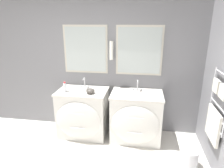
{
  "coord_description": "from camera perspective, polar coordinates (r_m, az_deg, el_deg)",
  "views": [
    {
      "loc": [
        1.1,
        -1.48,
        2.07
      ],
      "look_at": [
        0.64,
        1.45,
        1.11
      ],
      "focal_mm": 32.0,
      "sensor_mm": 36.0,
      "label": 1
    }
  ],
  "objects": [
    {
      "name": "vanity_right",
      "position": [
        3.58,
        6.85,
        -9.32
      ],
      "size": [
        0.89,
        0.68,
        0.86
      ],
      "color": "silver",
      "rests_on": "ground_plane"
    },
    {
      "name": "waste_bin",
      "position": [
        3.33,
        21.5,
        -19.12
      ],
      "size": [
        0.22,
        0.22,
        0.26
      ],
      "color": "#B7B7BC",
      "rests_on": "ground_plane"
    },
    {
      "name": "toiletry_bottle",
      "position": [
        3.58,
        -13.32,
        -0.9
      ],
      "size": [
        0.06,
        0.06,
        0.18
      ],
      "color": "silver",
      "rests_on": "vanity_left"
    },
    {
      "name": "amenity_bowl",
      "position": [
        3.43,
        -6.21,
        -2.01
      ],
      "size": [
        0.15,
        0.15,
        0.09
      ],
      "color": "#4C4742",
      "rests_on": "vanity_left"
    },
    {
      "name": "faucet_left",
      "position": [
        3.71,
        -7.88,
        0.24
      ],
      "size": [
        0.17,
        0.12,
        0.19
      ],
      "color": "silver",
      "rests_on": "vanity_left"
    },
    {
      "name": "wall_back",
      "position": [
        3.81,
        -7.77,
        6.18
      ],
      "size": [
        5.91,
        0.15,
        2.6
      ],
      "color": "slate",
      "rests_on": "ground_plane"
    },
    {
      "name": "faucet_right",
      "position": [
        3.56,
        7.29,
        -0.5
      ],
      "size": [
        0.17,
        0.12,
        0.19
      ],
      "color": "silver",
      "rests_on": "vanity_right"
    },
    {
      "name": "vanity_left",
      "position": [
        3.73,
        -8.37,
        -8.22
      ],
      "size": [
        0.89,
        0.68,
        0.86
      ],
      "color": "silver",
      "rests_on": "ground_plane"
    }
  ]
}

